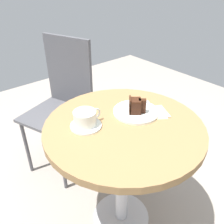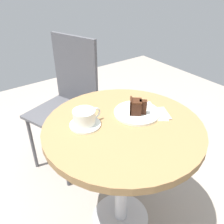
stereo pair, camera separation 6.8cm
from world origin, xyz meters
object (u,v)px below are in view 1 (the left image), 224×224
cake_plate (136,112)px  cake_slice (136,106)px  saucer (86,126)px  napkin (154,112)px  coffee_cup (85,118)px  fork (138,103)px  cafe_chair (63,97)px  teaspoon (81,129)px

cake_plate → cake_slice: bearing=-142.2°
saucer → napkin: bearing=-20.2°
cake_plate → cake_slice: cake_slice is taller
saucer → cake_plate: bearing=-13.5°
cake_plate → napkin: (0.07, -0.06, -0.00)m
coffee_cup → napkin: bearing=-20.9°
cake_plate → fork: fork is taller
cake_plate → cake_slice: size_ratio=2.57×
napkin → cake_slice: bearing=149.0°
coffee_cup → cafe_chair: size_ratio=0.15×
saucer → fork: 0.31m
coffee_cup → teaspoon: (-0.04, -0.02, -0.03)m
coffee_cup → teaspoon: coffee_cup is taller
fork → cafe_chair: (-0.13, 0.58, -0.15)m
coffee_cup → cake_plate: size_ratio=0.61×
napkin → teaspoon: bearing=164.1°
cake_slice → fork: size_ratio=0.58×
coffee_cup → fork: 0.31m
saucer → cafe_chair: 0.60m
coffee_cup → napkin: coffee_cup is taller
saucer → coffee_cup: bearing=65.7°
fork → cafe_chair: cafe_chair is taller
cake_plate → fork: (0.06, 0.04, 0.01)m
saucer → cake_plate: size_ratio=0.63×
teaspoon → cake_plate: 0.30m
saucer → teaspoon: teaspoon is taller
cake_slice → napkin: size_ratio=0.49×
saucer → cake_plate: cake_plate is taller
saucer → cafe_chair: bearing=71.3°
cake_plate → napkin: 0.09m
cake_slice → fork: bearing=35.8°
cafe_chair → teaspoon: bearing=-41.6°
cake_plate → napkin: size_ratio=1.26×
cake_slice → cafe_chair: size_ratio=0.09×
cake_slice → teaspoon: bearing=168.9°
saucer → napkin: 0.34m
teaspoon → cake_slice: bearing=-153.4°
saucer → napkin: (0.32, -0.12, -0.00)m
coffee_cup → saucer: bearing=-114.3°
cafe_chair → cake_slice: bearing=-15.0°
fork → coffee_cup: bearing=-162.0°
cake_plate → fork: size_ratio=1.48×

